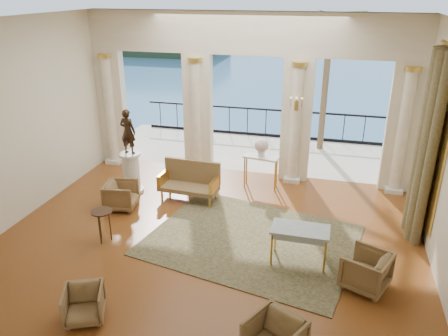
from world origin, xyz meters
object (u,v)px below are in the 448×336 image
(armchair_d, at_px, (121,194))
(settee, at_px, (190,181))
(armchair_c, at_px, (366,269))
(statue, at_px, (128,132))
(pedestal, at_px, (131,173))
(side_table, at_px, (102,215))
(armchair_a, at_px, (84,303))
(console_table, at_px, (261,162))
(game_table, at_px, (300,232))

(armchair_d, bearing_deg, settee, -67.57)
(armchair_c, bearing_deg, statue, -90.79)
(pedestal, bearing_deg, side_table, -78.39)
(settee, bearing_deg, side_table, -112.31)
(armchair_a, xyz_separation_m, pedestal, (-1.39, 4.65, 0.20))
(console_table, bearing_deg, statue, -151.39)
(armchair_a, distance_m, settee, 4.66)
(armchair_a, height_order, game_table, game_table)
(armchair_c, bearing_deg, console_table, -122.05)
(armchair_d, bearing_deg, statue, -0.21)
(armchair_c, relative_size, statue, 0.66)
(armchair_d, xyz_separation_m, settee, (1.47, 0.93, 0.12))
(console_table, bearing_deg, side_table, -118.66)
(settee, xyz_separation_m, side_table, (-1.13, -2.41, 0.13))
(pedestal, bearing_deg, armchair_c, -24.12)
(game_table, bearing_deg, console_table, 112.71)
(settee, bearing_deg, statue, -177.06)
(armchair_c, height_order, pedestal, pedestal)
(settee, bearing_deg, pedestal, -177.06)
(armchair_d, relative_size, side_table, 1.03)
(armchair_c, relative_size, game_table, 0.70)
(armchair_a, relative_size, pedestal, 0.59)
(game_table, relative_size, statue, 0.96)
(armchair_a, xyz_separation_m, side_table, (-0.90, 2.24, 0.30))
(pedestal, distance_m, console_table, 3.45)
(pedestal, relative_size, console_table, 1.11)
(settee, relative_size, console_table, 1.56)
(armchair_c, bearing_deg, pedestal, -90.79)
(armchair_c, relative_size, console_table, 0.79)
(statue, bearing_deg, armchair_c, 161.40)
(settee, bearing_deg, game_table, -32.81)
(pedestal, bearing_deg, armchair_a, -73.36)
(statue, height_order, console_table, statue)
(armchair_d, height_order, statue, statue)
(game_table, relative_size, console_table, 1.14)
(game_table, bearing_deg, pedestal, 155.25)
(statue, bearing_deg, settee, -174.42)
(settee, distance_m, pedestal, 1.63)
(side_table, bearing_deg, game_table, 3.70)
(game_table, bearing_deg, side_table, -176.13)
(armchair_a, distance_m, game_table, 4.10)
(armchair_c, xyz_separation_m, game_table, (-1.24, 0.48, 0.30))
(armchair_d, relative_size, game_table, 0.67)
(settee, bearing_deg, armchair_a, -90.05)
(game_table, distance_m, console_table, 3.57)
(statue, bearing_deg, pedestal, -0.00)
(armchair_a, distance_m, side_table, 2.43)
(statue, xyz_separation_m, side_table, (0.49, -2.41, -1.05))
(pedestal, height_order, console_table, pedestal)
(armchair_c, relative_size, armchair_d, 1.04)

